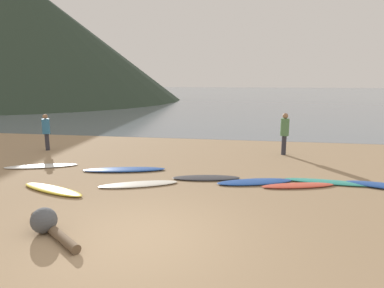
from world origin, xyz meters
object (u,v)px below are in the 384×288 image
at_px(surfboard_1, 41,166).
at_px(surfboard_4, 138,184).
at_px(person_1, 285,130).
at_px(person_0, 46,129).
at_px(surfboard_7, 298,185).
at_px(surfboard_5, 206,178).
at_px(surfboard_6, 255,182).
at_px(surfboard_3, 124,170).
at_px(surfboard_8, 330,182).
at_px(driftwood_log, 53,231).
at_px(beach_rock_far, 44,220).
at_px(surfboard_2, 53,189).

height_order(surfboard_1, surfboard_4, surfboard_4).
bearing_deg(person_1, person_0, -24.36).
bearing_deg(surfboard_7, person_1, 74.12).
relative_size(surfboard_5, surfboard_6, 0.91).
bearing_deg(person_0, surfboard_4, -170.00).
height_order(surfboard_3, surfboard_5, surfboard_3).
xyz_separation_m(surfboard_4, surfboard_8, (5.42, 1.11, 0.00)).
relative_size(driftwood_log, beach_rock_far, 4.05).
bearing_deg(beach_rock_far, driftwood_log, -17.05).
bearing_deg(surfboard_8, surfboard_4, -162.67).
distance_m(surfboard_6, person_1, 4.25).
bearing_deg(surfboard_2, surfboard_3, 82.01).
distance_m(surfboard_8, person_1, 3.87).
relative_size(surfboard_2, person_0, 1.42).
bearing_deg(surfboard_1, surfboard_3, -20.48).
height_order(surfboard_6, person_1, person_1).
relative_size(surfboard_5, surfboard_7, 0.96).
distance_m(surfboard_4, driftwood_log, 3.29).
relative_size(surfboard_6, person_0, 1.46).
relative_size(surfboard_1, surfboard_3, 0.90).
distance_m(surfboard_3, person_1, 6.43).
bearing_deg(surfboard_1, surfboard_2, -71.50).
bearing_deg(beach_rock_far, surfboard_2, 118.69).
bearing_deg(surfboard_4, surfboard_5, 5.43).
bearing_deg(surfboard_5, surfboard_4, -162.75).
xyz_separation_m(surfboard_2, person_0, (-3.19, 4.80, 0.86)).
xyz_separation_m(surfboard_7, person_1, (-0.01, 4.11, 0.94)).
bearing_deg(surfboard_3, beach_rock_far, -102.33).
distance_m(surfboard_3, surfboard_4, 1.68).
relative_size(surfboard_2, beach_rock_far, 4.32).
xyz_separation_m(surfboard_6, driftwood_log, (-3.91, -3.98, 0.05)).
distance_m(surfboard_7, driftwood_log, 6.40).
bearing_deg(surfboard_8, person_1, 110.69).
xyz_separation_m(surfboard_5, surfboard_8, (3.60, 0.17, -0.00)).
bearing_deg(surfboard_3, surfboard_6, -21.75).
xyz_separation_m(person_0, beach_rock_far, (4.44, -7.08, -0.65)).
distance_m(surfboard_8, driftwood_log, 7.45).
xyz_separation_m(surfboard_3, surfboard_4, (0.95, -1.39, -0.01)).
bearing_deg(person_1, surfboard_4, 17.63).
height_order(surfboard_3, person_0, person_0).
xyz_separation_m(surfboard_1, surfboard_6, (7.22, -0.63, 0.01)).
height_order(surfboard_2, surfboard_6, surfboard_2).
bearing_deg(surfboard_3, surfboard_5, -22.41).
bearing_deg(person_0, driftwood_log, 169.64).
relative_size(surfboard_5, beach_rock_far, 4.04).
height_order(surfboard_1, surfboard_6, surfboard_6).
bearing_deg(surfboard_4, surfboard_8, -10.31).
xyz_separation_m(surfboard_5, surfboard_6, (1.45, -0.18, 0.00)).
relative_size(surfboard_1, surfboard_6, 1.07).
bearing_deg(driftwood_log, surfboard_3, 93.86).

